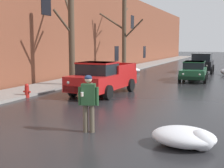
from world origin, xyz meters
TOP-DOWN VIEW (x-y plane):
  - ground_plane at (0.00, 0.00)m, footprint 200.00×200.00m
  - left_sidewalk_slab at (-5.78, 18.00)m, footprint 2.42×80.00m
  - brick_townhouse_facade at (-7.49, 18.01)m, footprint 0.63×80.00m
  - snow_bank_near_corner_left at (-4.19, 13.72)m, footprint 1.81×1.00m
  - snow_bank_mid_block_left at (-4.24, 19.92)m, footprint 1.65×1.15m
  - snow_bank_near_corner_right at (4.02, 1.12)m, footprint 1.69×1.28m
  - bare_tree_second_along_sidewalk at (-4.53, 9.48)m, footprint 1.47×2.47m
  - bare_tree_mid_block at (-4.51, 18.48)m, footprint 3.85×2.45m
  - pickup_truck_red_approaching_near_lane at (-1.54, 7.72)m, footprint 2.40×4.93m
  - sedan_green_parked_kerbside_close at (2.10, 15.75)m, footprint 2.09×4.41m
  - suv_black_parked_kerbside_mid at (1.87, 22.49)m, footprint 2.20×4.49m
  - pedestrian_with_coffee at (1.05, 1.25)m, footprint 0.63×0.47m
  - fire_hydrant at (-4.58, 5.24)m, footprint 0.42×0.22m

SIDE VIEW (x-z plane):
  - ground_plane at x=0.00m, z-range 0.00..0.00m
  - left_sidewalk_slab at x=-5.78m, z-range 0.00..0.14m
  - snow_bank_mid_block_left at x=-4.24m, z-range -0.03..0.49m
  - snow_bank_near_corner_right at x=4.02m, z-range -0.02..0.53m
  - snow_bank_near_corner_left at x=-4.19m, z-range 0.00..0.58m
  - fire_hydrant at x=-4.58m, z-range 0.00..0.71m
  - sedan_green_parked_kerbside_close at x=2.10m, z-range 0.04..1.46m
  - pickup_truck_red_approaching_near_lane at x=-1.54m, z-range 0.00..1.76m
  - suv_black_parked_kerbside_mid at x=1.87m, z-range 0.08..1.90m
  - pedestrian_with_coffee at x=1.05m, z-range 0.16..1.92m
  - bare_tree_second_along_sidewalk at x=-4.53m, z-range 0.15..6.83m
  - bare_tree_mid_block at x=-4.51m, z-range -0.04..7.16m
  - brick_townhouse_facade at x=-7.49m, z-range 0.00..8.26m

